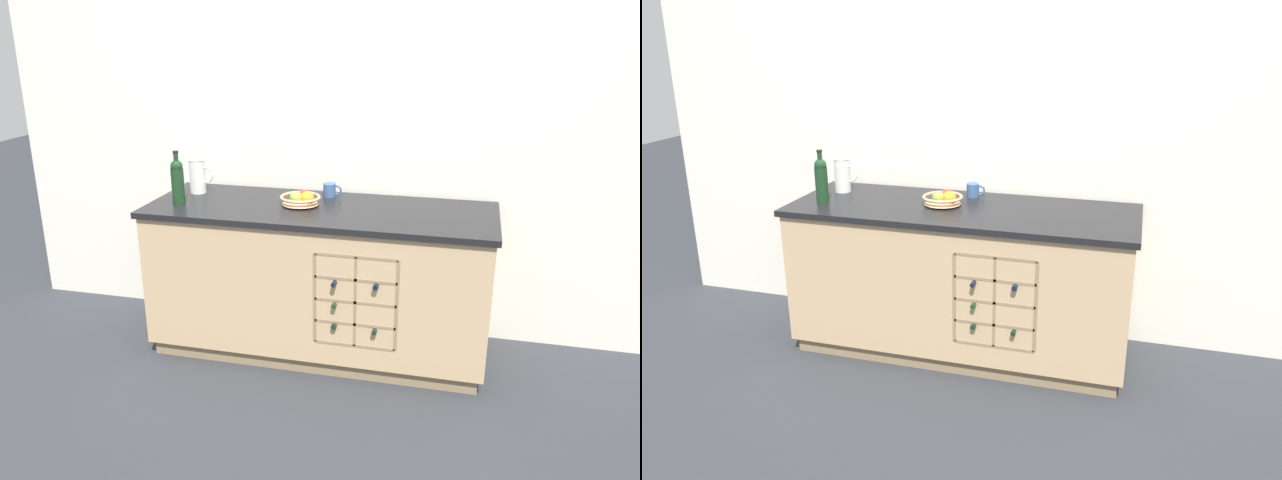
{
  "view_description": "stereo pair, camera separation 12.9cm",
  "coord_description": "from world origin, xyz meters",
  "views": [
    {
      "loc": [
        0.83,
        -3.36,
        1.92
      ],
      "look_at": [
        0.0,
        0.0,
        0.71
      ],
      "focal_mm": 35.0,
      "sensor_mm": 36.0,
      "label": 1
    },
    {
      "loc": [
        0.96,
        -3.33,
        1.92
      ],
      "look_at": [
        0.0,
        0.0,
        0.71
      ],
      "focal_mm": 35.0,
      "sensor_mm": 36.0,
      "label": 2
    }
  ],
  "objects": [
    {
      "name": "ceramic_mug",
      "position": [
        0.01,
        0.24,
        0.95
      ],
      "size": [
        0.11,
        0.08,
        0.08
      ],
      "color": "#385684",
      "rests_on": "kitchen_island"
    },
    {
      "name": "back_wall",
      "position": [
        0.0,
        0.41,
        1.27
      ],
      "size": [
        4.4,
        0.06,
        2.55
      ],
      "primitive_type": "cube",
      "color": "silver",
      "rests_on": "ground_plane"
    },
    {
      "name": "fruit_bowl",
      "position": [
        -0.12,
        0.02,
        0.95
      ],
      "size": [
        0.24,
        0.24,
        0.09
      ],
      "color": "tan",
      "rests_on": "kitchen_island"
    },
    {
      "name": "standing_wine_bottle",
      "position": [
        -0.83,
        -0.11,
        1.05
      ],
      "size": [
        0.08,
        0.08,
        0.31
      ],
      "color": "#19381E",
      "rests_on": "kitchen_island"
    },
    {
      "name": "white_pitcher",
      "position": [
        -0.82,
        0.14,
        1.02
      ],
      "size": [
        0.16,
        0.1,
        0.21
      ],
      "color": "silver",
      "rests_on": "kitchen_island"
    },
    {
      "name": "kitchen_island",
      "position": [
        0.0,
        -0.0,
        0.46
      ],
      "size": [
        2.01,
        0.75,
        0.91
      ],
      "color": "#8B7354",
      "rests_on": "ground_plane"
    },
    {
      "name": "ground_plane",
      "position": [
        0.0,
        0.0,
        0.0
      ],
      "size": [
        14.0,
        14.0,
        0.0
      ],
      "primitive_type": "plane",
      "color": "#2D3035"
    }
  ]
}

